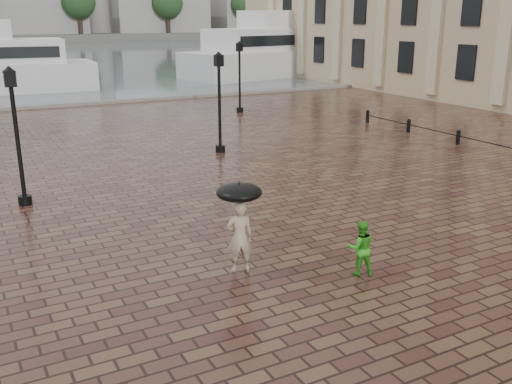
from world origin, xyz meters
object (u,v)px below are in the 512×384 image
child_pedestrian (361,248)px  adult_pedestrian (240,237)px  street_lamps (101,99)px  ferry_far (299,48)px

child_pedestrian → adult_pedestrian: bearing=-8.1°
street_lamps → ferry_far: bearing=44.3°
street_lamps → adult_pedestrian: street_lamps is taller
ferry_far → adult_pedestrian: bearing=-135.9°
adult_pedestrian → ferry_far: 51.95m
adult_pedestrian → child_pedestrian: size_ratio=1.31×
street_lamps → child_pedestrian: (2.00, -17.08, -1.64)m
adult_pedestrian → ferry_far: (28.79, 43.21, 1.83)m
child_pedestrian → ferry_far: size_ratio=0.05×
adult_pedestrian → street_lamps: bearing=-76.0°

